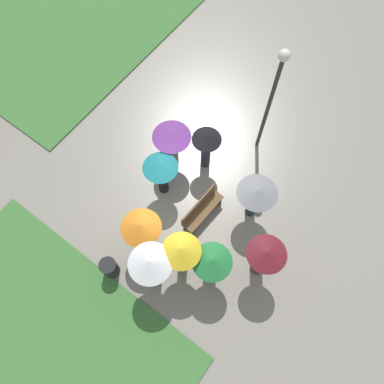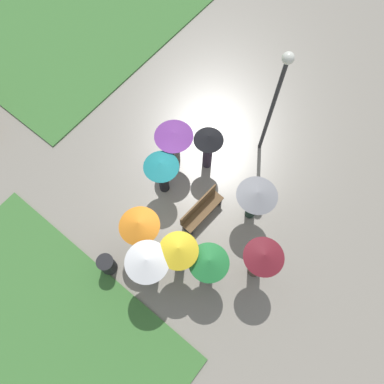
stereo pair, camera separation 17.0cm
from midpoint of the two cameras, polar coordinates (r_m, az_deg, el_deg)
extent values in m
plane|color=gray|center=(12.08, -2.81, -2.34)|extent=(90.00, 90.00, 0.00)
cube|color=#427A38|center=(17.71, -17.76, 24.19)|extent=(9.44, 8.07, 0.06)
cube|color=brown|center=(11.57, 2.02, -2.95)|extent=(1.59, 0.52, 0.05)
cube|color=brown|center=(11.38, 1.39, -1.93)|extent=(1.56, 0.15, 0.45)
cube|color=#232326|center=(11.61, -0.26, -5.66)|extent=(0.10, 0.38, 0.40)
cube|color=#232326|center=(11.99, 4.15, -1.07)|extent=(0.10, 0.38, 0.40)
cylinder|color=#2D2D30|center=(11.60, 12.34, 11.87)|extent=(0.12, 0.12, 4.05)
sphere|color=white|center=(9.95, 14.95, 19.10)|extent=(0.32, 0.32, 0.32)
cylinder|color=#232326|center=(11.38, -12.32, -10.80)|extent=(0.46, 0.46, 0.77)
cylinder|color=black|center=(11.00, -12.74, -10.34)|extent=(0.50, 0.50, 0.03)
cylinder|color=#1E3328|center=(11.27, -6.88, -6.85)|extent=(0.50, 0.50, 1.05)
sphere|color=beige|center=(10.67, -7.25, -5.88)|extent=(0.21, 0.21, 0.21)
cylinder|color=#4C4C4F|center=(10.41, -7.43, -5.42)|extent=(0.02, 0.02, 0.35)
cone|color=orange|center=(10.13, -7.63, -4.89)|extent=(1.13, 1.13, 0.25)
cylinder|color=#2D2333|center=(11.00, 2.81, -11.88)|extent=(0.47, 0.47, 0.97)
sphere|color=tan|center=(10.43, 2.96, -11.23)|extent=(0.20, 0.20, 0.20)
cylinder|color=#4C4C4F|center=(10.16, 3.04, -10.90)|extent=(0.02, 0.02, 0.35)
cone|color=#237A38|center=(9.88, 3.12, -10.53)|extent=(1.09, 1.09, 0.23)
cylinder|color=#1E3328|center=(11.68, 9.50, -2.50)|extent=(0.44, 0.44, 0.98)
sphere|color=tan|center=(11.14, 9.96, -1.41)|extent=(0.21, 0.21, 0.21)
cylinder|color=#4C4C4F|center=(10.89, 10.19, -0.86)|extent=(0.02, 0.02, 0.35)
cone|color=gray|center=(10.64, 10.43, -0.29)|extent=(1.19, 1.19, 0.19)
cylinder|color=#2D2333|center=(12.28, 2.75, 5.37)|extent=(0.43, 0.43, 1.01)
sphere|color=#997051|center=(11.76, 2.88, 6.79)|extent=(0.20, 0.20, 0.20)
cylinder|color=#4C4C4F|center=(11.52, 2.94, 7.47)|extent=(0.02, 0.02, 0.35)
cone|color=black|center=(11.28, 3.01, 8.22)|extent=(0.91, 0.91, 0.22)
cylinder|color=black|center=(10.94, -5.75, -11.90)|extent=(0.53, 0.53, 1.18)
sphere|color=#997051|center=(10.26, -6.11, -11.11)|extent=(0.22, 0.22, 0.22)
cylinder|color=#4C4C4F|center=(9.98, -6.27, -10.76)|extent=(0.02, 0.02, 0.35)
cone|color=white|center=(9.70, -6.45, -10.38)|extent=(1.17, 1.17, 0.24)
cylinder|color=black|center=(11.92, -3.93, 1.59)|extent=(0.41, 0.41, 0.97)
sphere|color=tan|center=(11.39, -4.12, 2.84)|extent=(0.21, 0.21, 0.21)
cylinder|color=#4C4C4F|center=(11.14, -4.21, 3.48)|extent=(0.02, 0.02, 0.35)
cone|color=#197075|center=(10.88, -4.32, 4.18)|extent=(1.06, 1.06, 0.24)
cylinder|color=slate|center=(12.32, -2.18, 5.85)|extent=(0.45, 0.45, 1.03)
sphere|color=#997051|center=(11.79, -2.29, 7.33)|extent=(0.21, 0.21, 0.21)
cylinder|color=#4C4C4F|center=(11.55, -2.34, 8.04)|extent=(0.02, 0.02, 0.35)
cone|color=#703389|center=(11.31, -2.39, 8.77)|extent=(1.19, 1.19, 0.20)
cylinder|color=#1E3328|center=(10.96, -1.41, -10.43)|extent=(0.40, 0.40, 1.17)
sphere|color=tan|center=(10.28, -1.50, -9.55)|extent=(0.22, 0.22, 0.22)
cylinder|color=#4C4C4F|center=(10.00, -1.54, -9.16)|extent=(0.02, 0.02, 0.35)
cone|color=gold|center=(9.72, -1.59, -8.72)|extent=(1.06, 1.06, 0.25)
cylinder|color=#47382D|center=(11.08, 10.27, -11.08)|extent=(0.47, 0.47, 1.19)
sphere|color=brown|center=(10.41, 10.91, -10.25)|extent=(0.20, 0.20, 0.20)
cylinder|color=#4C4C4F|center=(10.15, 11.18, -9.89)|extent=(0.02, 0.02, 0.35)
cone|color=maroon|center=(9.89, 11.47, -9.52)|extent=(1.08, 1.08, 0.19)
camera|label=1|loc=(0.09, -89.56, 1.01)|focal=35.00mm
camera|label=2|loc=(0.09, 90.44, -1.01)|focal=35.00mm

